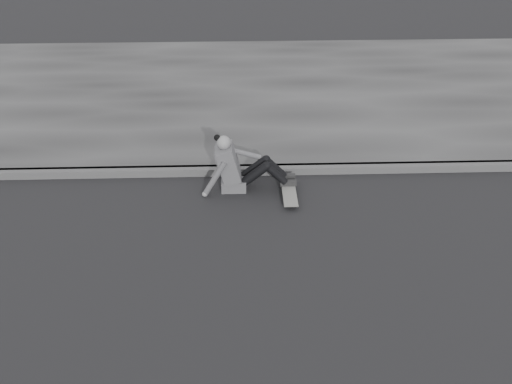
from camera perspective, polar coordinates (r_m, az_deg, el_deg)
ground at (r=6.78m, az=4.87°, el=-9.35°), size 80.00×80.00×0.00m
curb at (r=8.82m, az=3.15°, el=2.27°), size 24.00×0.16×0.12m
sidewalk at (r=11.51m, az=1.96°, el=9.95°), size 24.00×6.00×0.12m
skateboard at (r=8.25m, az=3.33°, el=0.01°), size 0.20×0.78×0.09m
seated_woman at (r=8.28m, az=-1.82°, el=2.53°), size 1.38×0.46×0.88m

